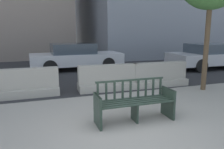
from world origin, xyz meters
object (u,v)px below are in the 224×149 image
car_sedan_mid (212,56)px  jersey_barrier_left (24,85)px  jersey_barrier_right (159,76)px  street_bench (134,103)px  car_sedan_far (76,56)px  jersey_barrier_centre (108,80)px

car_sedan_mid → jersey_barrier_left: bearing=-165.7°
jersey_barrier_left → car_sedan_mid: size_ratio=0.42×
jersey_barrier_left → jersey_barrier_right: size_ratio=1.00×
street_bench → jersey_barrier_left: street_bench is taller
jersey_barrier_right → car_sedan_far: (-2.22, 4.45, 0.32)m
car_sedan_far → car_sedan_mid: bearing=-15.8°
jersey_barrier_left → jersey_barrier_right: 4.51m
street_bench → jersey_barrier_centre: bearing=84.0°
jersey_barrier_left → car_sedan_far: bearing=62.0°
car_sedan_mid → street_bench: bearing=-143.4°
jersey_barrier_right → car_sedan_far: car_sedan_far is taller
jersey_barrier_left → car_sedan_far: (2.29, 4.30, 0.32)m
street_bench → car_sedan_far: bearing=90.4°
car_sedan_mid → car_sedan_far: bearing=164.2°
jersey_barrier_right → car_sedan_far: size_ratio=0.44×
jersey_barrier_left → jersey_barrier_right: (4.51, -0.15, 0.00)m
jersey_barrier_centre → car_sedan_mid: (6.58, 2.43, 0.32)m
jersey_barrier_left → car_sedan_mid: bearing=14.3°
street_bench → jersey_barrier_centre: 2.67m
jersey_barrier_left → car_sedan_mid: (9.19, 2.34, 0.32)m
street_bench → car_sedan_mid: size_ratio=0.36×
jersey_barrier_centre → car_sedan_far: (-0.32, 4.39, 0.32)m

